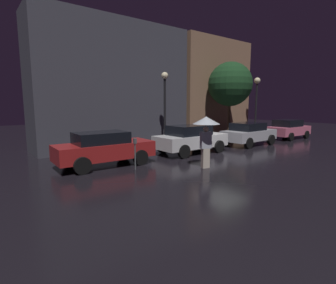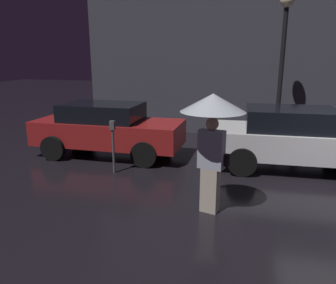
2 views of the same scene
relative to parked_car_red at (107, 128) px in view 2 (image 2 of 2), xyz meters
The scene contains 6 objects.
building_facade_left 6.55m from the parked_car_red, 59.73° to the left, with size 9.99×3.00×7.86m.
parked_car_red is the anchor object (origin of this frame).
parked_car_white 5.19m from the parked_car_red, ahead, with size 4.27×2.04×1.58m.
pedestrian_with_umbrella 4.60m from the parked_car_red, 41.86° to the right, with size 1.17×1.17×2.24m.
parking_meter 1.61m from the parked_car_red, 61.59° to the right, with size 0.12×0.10×1.34m.
street_lamp_near 5.88m from the parked_car_red, 23.12° to the left, with size 0.42×0.42×4.67m.
Camera 2 is at (-2.29, -7.21, 2.86)m, focal length 35.00 mm.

